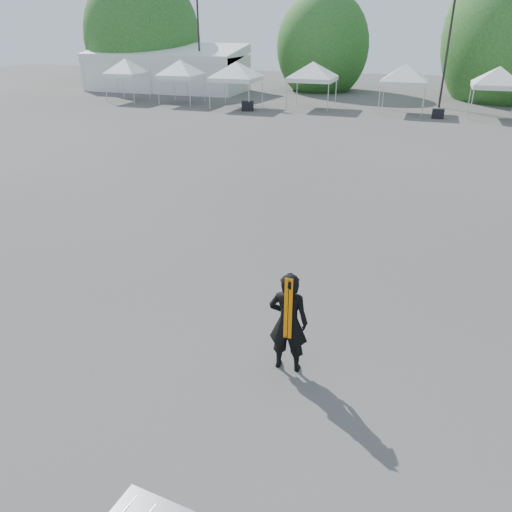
% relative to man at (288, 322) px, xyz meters
% --- Properties ---
extents(ground, '(120.00, 120.00, 0.00)m').
position_rel_man_xyz_m(ground, '(-0.45, 2.84, -0.99)').
color(ground, '#474442').
rests_on(ground, ground).
extents(marquee, '(15.00, 6.25, 4.23)m').
position_rel_man_xyz_m(marquee, '(-22.45, 37.84, 0.98)').
color(marquee, white).
rests_on(marquee, ground).
extents(light_pole_west, '(0.60, 0.25, 10.30)m').
position_rel_man_xyz_m(light_pole_west, '(-18.45, 36.84, 4.78)').
color(light_pole_west, black).
rests_on(light_pole_west, ground).
extents(light_pole_east, '(0.60, 0.25, 9.80)m').
position_rel_man_xyz_m(light_pole_east, '(2.55, 34.84, 4.53)').
color(light_pole_east, black).
rests_on(light_pole_east, ground).
extents(tree_far_w, '(4.80, 4.80, 7.30)m').
position_rel_man_xyz_m(tree_far_w, '(-26.45, 40.84, 3.55)').
color(tree_far_w, '#382314').
rests_on(tree_far_w, ground).
extents(tree_mid_w, '(4.16, 4.16, 6.33)m').
position_rel_man_xyz_m(tree_mid_w, '(-8.45, 42.84, 2.94)').
color(tree_mid_w, '#382314').
rests_on(tree_mid_w, ground).
extents(tent_a, '(3.89, 3.89, 3.88)m').
position_rel_man_xyz_m(tent_a, '(-22.16, 30.44, 2.07)').
color(tent_a, silver).
rests_on(tent_a, ground).
extents(tent_b, '(4.15, 4.15, 3.88)m').
position_rel_man_xyz_m(tent_b, '(-17.23, 30.49, 2.07)').
color(tent_b, silver).
rests_on(tent_b, ground).
extents(tent_c, '(4.72, 4.72, 3.88)m').
position_rel_man_xyz_m(tent_c, '(-12.32, 29.97, 2.07)').
color(tent_c, silver).
rests_on(tent_c, ground).
extents(tent_d, '(4.71, 4.71, 3.88)m').
position_rel_man_xyz_m(tent_d, '(-6.81, 31.65, 2.07)').
color(tent_d, silver).
rests_on(tent_d, ground).
extents(tent_e, '(4.49, 4.49, 3.88)m').
position_rel_man_xyz_m(tent_e, '(-0.08, 31.44, 2.07)').
color(tent_e, silver).
rests_on(tent_e, ground).
extents(tent_f, '(4.42, 4.42, 3.88)m').
position_rel_man_xyz_m(tent_f, '(5.95, 31.19, 2.07)').
color(tent_f, silver).
rests_on(tent_f, ground).
extents(man, '(0.74, 0.50, 1.97)m').
position_rel_man_xyz_m(man, '(0.00, 0.00, 0.00)').
color(man, black).
rests_on(man, ground).
extents(crate_west, '(1.04, 0.91, 0.68)m').
position_rel_man_xyz_m(crate_west, '(-10.93, 28.60, -0.65)').
color(crate_west, black).
rests_on(crate_west, ground).
extents(crate_mid, '(0.79, 0.62, 0.61)m').
position_rel_man_xyz_m(crate_mid, '(2.48, 29.66, -0.68)').
color(crate_mid, black).
rests_on(crate_mid, ground).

